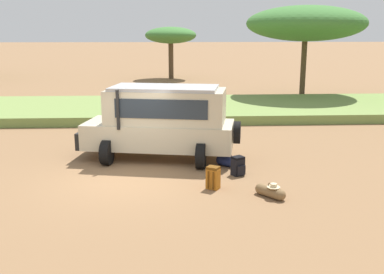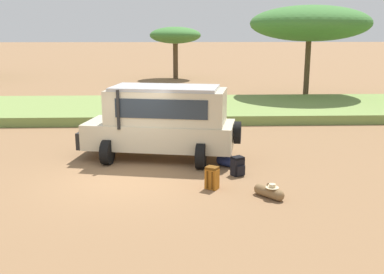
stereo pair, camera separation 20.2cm
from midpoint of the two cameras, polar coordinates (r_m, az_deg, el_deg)
ground_plane at (r=13.20m, az=-8.01°, el=-5.35°), size 320.00×320.00×0.00m
grass_bank at (r=23.67m, az=-5.49°, el=3.60°), size 120.00×7.00×0.44m
safari_vehicle at (r=14.94m, az=-3.34°, el=2.10°), size 5.48×3.32×2.44m
backpack_beside_front_wheel at (r=13.43m, az=6.26°, el=-3.73°), size 0.43×0.45×0.57m
backpack_cluster_center at (r=12.26m, az=3.06°, el=-5.22°), size 0.42×0.43×0.63m
duffel_bag_low_black_case at (r=11.84m, az=10.25°, el=-6.88°), size 0.69×0.78×0.39m
duffel_bag_soft_canvas at (r=14.27m, az=5.18°, el=-3.14°), size 0.80×0.73×0.44m
acacia_tree_left_mid at (r=40.45m, az=-1.99°, el=12.74°), size 4.50×4.57×4.54m
acacia_tree_centre_back at (r=28.31m, az=14.93°, el=13.75°), size 7.06×7.03×5.67m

